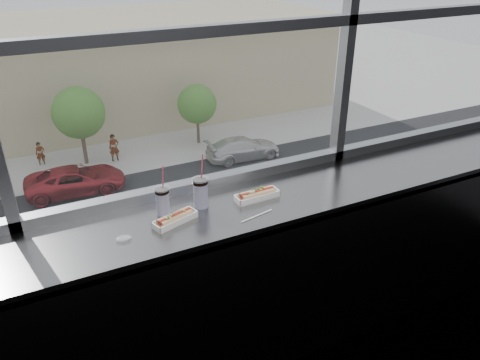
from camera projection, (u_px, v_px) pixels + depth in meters
name	position (u px, v px, depth m)	size (l,w,h in m)	color
wall_back_lower	(202.00, 263.00, 3.03)	(6.00, 6.00, 0.00)	black
counter	(217.00, 214.00, 2.58)	(6.00, 0.55, 0.06)	gray
counter_fascia	(237.00, 315.00, 2.61)	(6.00, 0.04, 1.04)	gray
hotdog_tray_left	(175.00, 218.00, 2.43)	(0.26, 0.15, 0.06)	white
hotdog_tray_right	(257.00, 195.00, 2.66)	(0.26, 0.09, 0.06)	white
soda_cup_left	(163.00, 200.00, 2.49)	(0.08, 0.08, 0.29)	white
soda_cup_right	(201.00, 191.00, 2.55)	(0.09, 0.09, 0.33)	white
loose_straw	(257.00, 216.00, 2.50)	(0.01, 0.01, 0.21)	white
wrapper	(123.00, 238.00, 2.30)	(0.09, 0.06, 0.02)	silver
plaza_ground	(29.00, 105.00, 43.04)	(120.00, 120.00, 0.00)	#B6B3B0
street_asphalt	(65.00, 230.00, 24.26)	(80.00, 10.00, 0.06)	black
far_sidewalk	(48.00, 170.00, 30.65)	(80.00, 6.00, 0.04)	#B6B3B0
far_building	(24.00, 75.00, 36.83)	(50.00, 14.00, 8.00)	tan
car_near_e	(339.00, 189.00, 26.25)	(5.78, 2.41, 1.93)	#3A325E
car_near_c	(110.00, 246.00, 21.20)	(6.17, 2.57, 2.06)	#A00020
car_near_d	(191.00, 224.00, 22.68)	(6.80, 2.83, 2.27)	beige
car_far_c	(243.00, 145.00, 31.82)	(5.97, 2.49, 1.99)	silver
car_far_b	(75.00, 176.00, 27.45)	(6.33, 2.64, 2.11)	maroon
pedestrian_c	(114.00, 145.00, 31.49)	(1.00, 0.75, 2.25)	#66605B
pedestrian_b	(40.00, 151.00, 30.98)	(0.84, 0.63, 1.90)	#66605B
tree_center	(79.00, 113.00, 30.01)	(3.38, 3.38, 5.28)	#47382B
tree_right	(197.00, 104.00, 33.46)	(2.85, 2.85, 4.45)	#47382B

